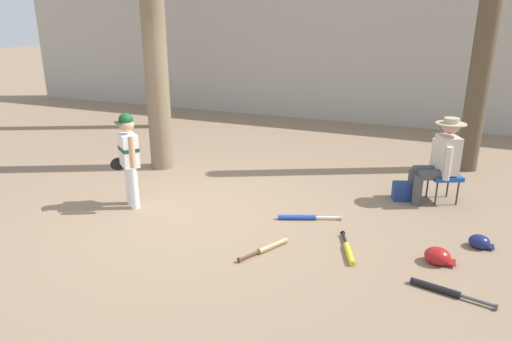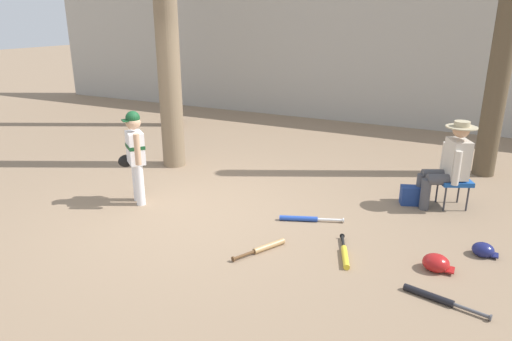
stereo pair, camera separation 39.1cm
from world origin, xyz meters
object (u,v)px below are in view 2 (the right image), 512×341
at_px(tree_near_player, 167,35).
at_px(bat_wood_tan, 265,247).
at_px(young_ballplayer, 135,151).
at_px(bat_yellow_trainer, 345,255).
at_px(bat_black_composite, 435,298).
at_px(seated_spectator, 449,162).
at_px(tree_far_left, 170,30).
at_px(handbag_beside_stool, 413,195).
at_px(batting_helmet_red, 436,263).
at_px(tree_behind_spectator, 505,40).
at_px(bat_blue_youth, 304,219).
at_px(folding_stool, 454,182).
at_px(batting_helmet_navy, 483,250).

xyz_separation_m(tree_near_player, bat_wood_tan, (2.77, -2.10, -2.17)).
distance_m(young_ballplayer, bat_yellow_trainer, 3.14).
bearing_deg(bat_yellow_trainer, bat_black_composite, -23.04).
bearing_deg(seated_spectator, bat_yellow_trainer, -112.34).
bearing_deg(tree_near_player, young_ballplayer, -70.70).
relative_size(tree_near_player, tree_far_left, 1.01).
xyz_separation_m(young_ballplayer, handbag_beside_stool, (3.47, 1.65, -0.61)).
bearing_deg(young_ballplayer, batting_helmet_red, -0.97).
height_order(tree_behind_spectator, batting_helmet_red, tree_behind_spectator).
bearing_deg(bat_blue_youth, folding_stool, 39.48).
relative_size(seated_spectator, handbag_beside_stool, 3.53).
bearing_deg(bat_blue_youth, bat_wood_tan, -96.78).
bearing_deg(batting_helmet_red, young_ballplayer, 179.03).
distance_m(tree_near_player, young_ballplayer, 2.26).
relative_size(tree_behind_spectator, handbag_beside_stool, 13.91).
relative_size(tree_near_player, bat_blue_youth, 6.42).
distance_m(bat_wood_tan, bat_black_composite, 1.83).
relative_size(tree_near_player, handbag_beside_stool, 14.88).
xyz_separation_m(folding_stool, bat_yellow_trainer, (-0.91, -2.03, -0.33)).
xyz_separation_m(bat_black_composite, batting_helmet_red, (-0.06, 0.58, 0.05)).
height_order(tree_far_left, bat_blue_youth, tree_far_left).
height_order(tree_behind_spectator, bat_blue_youth, tree_behind_spectator).
distance_m(tree_far_left, batting_helmet_navy, 8.01).
bearing_deg(batting_helmet_navy, tree_far_left, 151.46).
distance_m(tree_near_player, bat_yellow_trainer, 4.61).
distance_m(tree_behind_spectator, batting_helmet_red, 4.14).
xyz_separation_m(bat_yellow_trainer, batting_helmet_navy, (1.35, 0.72, 0.03)).
bearing_deg(batting_helmet_navy, bat_blue_youth, -178.76).
bearing_deg(seated_spectator, batting_helmet_navy, -67.30).
distance_m(bat_yellow_trainer, batting_helmet_navy, 1.53).
relative_size(tree_near_player, batting_helmet_navy, 18.49).
relative_size(tree_near_player, tree_behind_spectator, 1.07).
xyz_separation_m(seated_spectator, bat_black_composite, (0.16, -2.40, -0.61)).
bearing_deg(bat_yellow_trainer, batting_helmet_red, 10.29).
relative_size(tree_far_left, batting_helmet_red, 15.59).
bearing_deg(bat_black_composite, bat_yellow_trainer, 156.96).
bearing_deg(young_ballplayer, tree_behind_spectator, 39.05).
height_order(batting_helmet_navy, batting_helmet_red, batting_helmet_red).
bearing_deg(tree_far_left, bat_wood_tan, -45.37).
bearing_deg(seated_spectator, handbag_beside_stool, -164.78).
relative_size(handbag_beside_stool, bat_wood_tan, 0.51).
bearing_deg(batting_helmet_navy, tree_behind_spectator, 91.61).
height_order(handbag_beside_stool, bat_yellow_trainer, handbag_beside_stool).
xyz_separation_m(young_ballplayer, bat_yellow_trainer, (3.05, -0.23, -0.71)).
xyz_separation_m(tree_behind_spectator, folding_stool, (-0.36, -1.70, -1.79)).
height_order(bat_blue_youth, batting_helmet_red, batting_helmet_red).
xyz_separation_m(bat_wood_tan, batting_helmet_navy, (2.19, 0.96, 0.03)).
bearing_deg(bat_wood_tan, tree_near_player, 142.83).
bearing_deg(batting_helmet_red, bat_yellow_trainer, -169.71).
bearing_deg(bat_yellow_trainer, folding_stool, 65.95).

